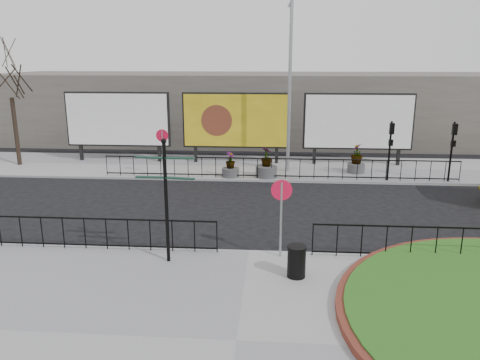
# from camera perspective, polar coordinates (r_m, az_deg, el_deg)

# --- Properties ---
(ground) EXTENTS (90.00, 90.00, 0.00)m
(ground) POSITION_cam_1_polar(r_m,az_deg,el_deg) (15.32, 1.10, -8.94)
(ground) COLOR black
(ground) RESTS_ON ground
(pavement_near) EXTENTS (30.00, 10.00, 0.12)m
(pavement_near) POSITION_cam_1_polar(r_m,az_deg,el_deg) (10.90, -0.45, -19.22)
(pavement_near) COLOR gray
(pavement_near) RESTS_ON ground
(pavement_far) EXTENTS (44.00, 6.00, 0.12)m
(pavement_far) POSITION_cam_1_polar(r_m,az_deg,el_deg) (26.72, 2.53, 1.52)
(pavement_far) COLOR gray
(pavement_far) RESTS_ON ground
(railing_near_left) EXTENTS (10.00, 0.10, 1.10)m
(railing_near_left) POSITION_cam_1_polar(r_m,az_deg,el_deg) (16.23, -20.74, -6.00)
(railing_near_left) COLOR black
(railing_near_left) RESTS_ON pavement_near
(railing_near_right) EXTENTS (9.00, 0.10, 1.10)m
(railing_near_right) POSITION_cam_1_polar(r_m,az_deg,el_deg) (15.84, 25.42, -7.00)
(railing_near_right) COLOR black
(railing_near_right) RESTS_ON pavement_near
(railing_far) EXTENTS (18.00, 0.10, 1.10)m
(railing_far) POSITION_cam_1_polar(r_m,az_deg,el_deg) (23.95, 4.73, 1.43)
(railing_far) COLOR black
(railing_far) RESTS_ON pavement_far
(speed_sign_far) EXTENTS (0.64, 0.07, 2.47)m
(speed_sign_far) POSITION_cam_1_polar(r_m,az_deg,el_deg) (24.48, -9.44, 4.55)
(speed_sign_far) COLOR gray
(speed_sign_far) RESTS_ON pavement_far
(speed_sign_near) EXTENTS (0.64, 0.07, 2.47)m
(speed_sign_near) POSITION_cam_1_polar(r_m,az_deg,el_deg) (14.26, 5.07, -2.60)
(speed_sign_near) COLOR gray
(speed_sign_near) RESTS_ON pavement_near
(billboard_left) EXTENTS (6.20, 0.31, 4.10)m
(billboard_left) POSITION_cam_1_polar(r_m,az_deg,el_deg) (28.74, -14.68, 7.14)
(billboard_left) COLOR black
(billboard_left) RESTS_ON pavement_far
(billboard_mid) EXTENTS (6.20, 0.31, 4.10)m
(billboard_mid) POSITION_cam_1_polar(r_m,az_deg,el_deg) (27.31, -0.52, 7.24)
(billboard_mid) COLOR black
(billboard_mid) RESTS_ON pavement_far
(billboard_right) EXTENTS (6.20, 0.31, 4.10)m
(billboard_right) POSITION_cam_1_polar(r_m,az_deg,el_deg) (27.63, 14.21, 6.88)
(billboard_right) COLOR black
(billboard_right) RESTS_ON pavement_far
(lamp_post) EXTENTS (0.74, 0.18, 9.23)m
(lamp_post) POSITION_cam_1_polar(r_m,az_deg,el_deg) (25.06, 6.09, 11.60)
(lamp_post) COLOR gray
(lamp_post) RESTS_ON pavement_far
(signal_pole_a) EXTENTS (0.22, 0.26, 3.00)m
(signal_pole_a) POSITION_cam_1_polar(r_m,az_deg,el_deg) (24.39, 17.87, 4.44)
(signal_pole_a) COLOR black
(signal_pole_a) RESTS_ON pavement_far
(signal_pole_b) EXTENTS (0.22, 0.26, 3.00)m
(signal_pole_b) POSITION_cam_1_polar(r_m,az_deg,el_deg) (25.26, 24.51, 4.16)
(signal_pole_b) COLOR black
(signal_pole_b) RESTS_ON pavement_far
(tree_left) EXTENTS (2.00, 2.00, 7.00)m
(tree_left) POSITION_cam_1_polar(r_m,az_deg,el_deg) (29.58, -25.99, 8.34)
(tree_left) COLOR #2D2119
(tree_left) RESTS_ON pavement_far
(building_backdrop) EXTENTS (40.00, 10.00, 5.00)m
(building_backdrop) POSITION_cam_1_polar(r_m,az_deg,el_deg) (36.20, 3.07, 8.90)
(building_backdrop) COLOR #605C54
(building_backdrop) RESTS_ON ground
(fingerpost_sign) EXTENTS (1.78, 0.37, 3.79)m
(fingerpost_sign) POSITION_cam_1_polar(r_m,az_deg,el_deg) (13.90, -9.04, -1.08)
(fingerpost_sign) COLOR black
(fingerpost_sign) RESTS_ON pavement_near
(litter_bin) EXTENTS (0.56, 0.56, 0.92)m
(litter_bin) POSITION_cam_1_polar(r_m,az_deg,el_deg) (13.45, 6.91, -9.82)
(litter_bin) COLOR black
(litter_bin) RESTS_ON pavement_near
(planter_a) EXTENTS (0.89, 0.89, 1.32)m
(planter_a) POSITION_cam_1_polar(r_m,az_deg,el_deg) (24.30, -1.18, 1.47)
(planter_a) COLOR #4C4C4F
(planter_a) RESTS_ON pavement_far
(planter_b) EXTENTS (1.10, 1.10, 1.59)m
(planter_b) POSITION_cam_1_polar(r_m,az_deg,el_deg) (24.29, 3.23, 1.63)
(planter_b) COLOR #4C4C4F
(planter_b) RESTS_ON pavement_far
(planter_c) EXTENTS (0.93, 0.93, 1.58)m
(planter_c) POSITION_cam_1_polar(r_m,az_deg,el_deg) (25.97, 14.00, 2.29)
(planter_c) COLOR #4C4C4F
(planter_c) RESTS_ON pavement_far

